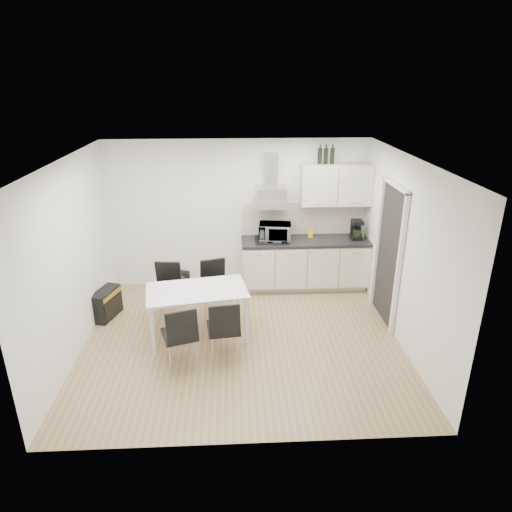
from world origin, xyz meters
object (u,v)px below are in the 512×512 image
Objects in this scene: kitchenette at (307,243)px; dining_table at (197,295)px; chair_near_right at (223,329)px; guitar_amp at (106,304)px; chair_far_left at (166,292)px; floor_speaker at (184,279)px; chair_near_left at (180,335)px; chair_far_right at (216,289)px.

kitchenette is 2.42m from dining_table.
chair_near_right is (0.38, -0.57, -0.23)m from dining_table.
kitchenette is 3.48m from guitar_amp.
kitchenette is 2.58m from chair_far_left.
guitar_amp is at bearing -164.08° from kitchenette.
dining_table is 5.72× the size of floor_speaker.
chair_near_left is (-2.01, -2.28, -0.39)m from kitchenette.
kitchenette is 2.86× the size of chair_far_right.
kitchenette is 9.53× the size of floor_speaker.
kitchenette is 2.86× the size of chair_far_left.
chair_far_left is 1.00× the size of chair_near_left.
chair_near_left reaches higher than guitar_amp.
chair_far_right is at bearing -149.25° from kitchenette.
chair_far_right is (-1.57, -0.94, -0.39)m from kitchenette.
chair_far_right is (0.25, 0.65, -0.23)m from dining_table.
chair_far_left is 1.45m from chair_near_right.
chair_near_left is at bearing -114.75° from dining_table.
floor_speaker is at bearing -90.50° from chair_far_left.
dining_table is 0.72m from chair_near_right.
chair_far_left is 0.99m from guitar_amp.
chair_far_right reaches higher than floor_speaker.
dining_table is 1.72× the size of chair_near_right.
kitchenette is 1.87m from chair_far_right.
dining_table is 1.87m from floor_speaker.
dining_table is at bearing -138.98° from kitchenette.
chair_near_right is at bearing -66.02° from dining_table.
guitar_amp is (-1.29, 1.34, -0.21)m from chair_near_left.
chair_far_right is at bearing -167.37° from chair_far_left.
chair_far_left reaches higher than floor_speaker.
chair_far_right is at bearing 59.48° from dining_table.
chair_near_right is (0.57, 0.13, 0.00)m from chair_near_left.
chair_near_left is at bearing -69.07° from floor_speaker.
kitchenette is at bearing 33.18° from guitar_amp.
chair_far_left is at bearing 121.32° from chair_near_right.
dining_table is 0.73m from chair_far_right.
floor_speaker is (-0.75, 2.32, -0.31)m from chair_near_right.
chair_far_left is 0.77m from chair_far_right.
kitchenette is 2.62m from chair_near_right.
kitchenette reaches higher than floor_speaker.
guitar_amp is at bearing -118.40° from floor_speaker.
chair_far_left is at bearing -80.50° from floor_speaker.
chair_near_left is at bearing -174.08° from chair_near_right.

